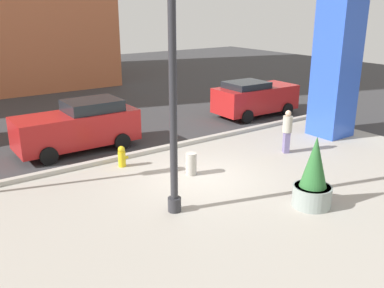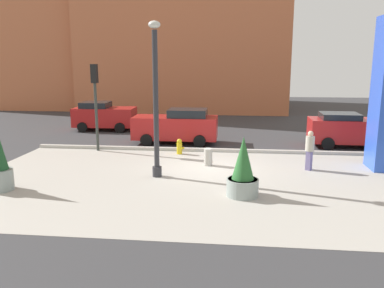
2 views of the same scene
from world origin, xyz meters
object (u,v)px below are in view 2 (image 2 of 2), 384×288
object	(u,v)px
fire_hydrant	(179,147)
concrete_bollard	(208,157)
lamp_post	(156,104)
car_curb_west	(350,130)
potted_plant_curbside	(243,172)
pedestrian_on_sidewalk	(310,149)
car_passing_lane	(104,116)
traffic_light_corner	(95,93)
car_far_lane	(177,126)

from	to	relation	value
fire_hydrant	concrete_bollard	size ratio (longest dim) A/B	1.00
lamp_post	car_curb_west	distance (m)	11.21
potted_plant_curbside	pedestrian_on_sidewalk	distance (m)	4.49
fire_hydrant	car_passing_lane	xyz separation A→B (m)	(-5.79, 6.19, 0.56)
lamp_post	pedestrian_on_sidewalk	distance (m)	6.55
potted_plant_curbside	car_curb_west	world-z (taller)	potted_plant_curbside
lamp_post	potted_plant_curbside	size ratio (longest dim) A/B	2.89
lamp_post	fire_hydrant	bearing A→B (deg)	84.89
traffic_light_corner	car_passing_lane	size ratio (longest dim) A/B	1.09
car_curb_west	traffic_light_corner	bearing A→B (deg)	-169.75
fire_hydrant	traffic_light_corner	xyz separation A→B (m)	(-4.17, 0.30, 2.53)
traffic_light_corner	car_far_lane	xyz separation A→B (m)	(3.67, 2.26, -1.96)
potted_plant_curbside	car_curb_west	xyz separation A→B (m)	(5.69, 8.38, 0.08)
potted_plant_curbside	car_passing_lane	distance (m)	14.79
fire_hydrant	car_curb_west	size ratio (longest dim) A/B	0.17
car_curb_west	car_far_lane	xyz separation A→B (m)	(-9.12, -0.05, 0.03)
lamp_post	pedestrian_on_sidewalk	world-z (taller)	lamp_post
car_far_lane	fire_hydrant	bearing A→B (deg)	-78.90
concrete_bollard	car_far_lane	bearing A→B (deg)	114.01
potted_plant_curbside	pedestrian_on_sidewalk	world-z (taller)	potted_plant_curbside
fire_hydrant	traffic_light_corner	world-z (taller)	traffic_light_corner
car_far_lane	car_curb_west	bearing A→B (deg)	0.32
fire_hydrant	concrete_bollard	xyz separation A→B (m)	(1.52, -1.97, 0.01)
lamp_post	traffic_light_corner	distance (m)	5.64
potted_plant_curbside	pedestrian_on_sidewalk	xyz separation A→B (m)	(2.77, 3.53, 0.08)
potted_plant_curbside	concrete_bollard	size ratio (longest dim) A/B	2.70
traffic_light_corner	car_passing_lane	distance (m)	6.41
car_curb_west	car_far_lane	size ratio (longest dim) A/B	0.94
fire_hydrant	car_curb_west	bearing A→B (deg)	16.90
concrete_bollard	fire_hydrant	bearing A→B (deg)	127.59
fire_hydrant	car_far_lane	xyz separation A→B (m)	(-0.50, 2.57, 0.58)
pedestrian_on_sidewalk	car_curb_west	bearing A→B (deg)	59.02
lamp_post	car_passing_lane	bearing A→B (deg)	118.52
traffic_light_corner	pedestrian_on_sidewalk	distance (m)	10.39
potted_plant_curbside	pedestrian_on_sidewalk	bearing A→B (deg)	51.82
concrete_bollard	car_curb_west	distance (m)	8.47
car_far_lane	car_passing_lane	world-z (taller)	car_far_lane
potted_plant_curbside	car_passing_lane	world-z (taller)	potted_plant_curbside
lamp_post	concrete_bollard	size ratio (longest dim) A/B	7.80
car_far_lane	pedestrian_on_sidewalk	world-z (taller)	car_far_lane
car_curb_west	car_passing_lane	distance (m)	14.84
car_passing_lane	pedestrian_on_sidewalk	xyz separation A→B (m)	(11.49, -8.42, -0.02)
fire_hydrant	lamp_post	bearing A→B (deg)	-95.11
concrete_bollard	car_passing_lane	size ratio (longest dim) A/B	0.19
car_curb_west	pedestrian_on_sidewalk	size ratio (longest dim) A/B	2.61
potted_plant_curbside	car_curb_west	bearing A→B (deg)	55.83
fire_hydrant	car_curb_west	distance (m)	9.02
concrete_bollard	lamp_post	bearing A→B (deg)	-134.91
concrete_bollard	potted_plant_curbside	bearing A→B (deg)	-69.61
fire_hydrant	pedestrian_on_sidewalk	distance (m)	6.15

